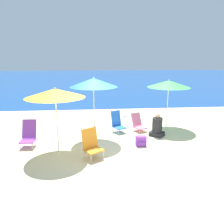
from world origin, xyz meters
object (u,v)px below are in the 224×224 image
object	(u,v)px
beach_chair_blue	(118,122)
person_seated_near	(157,127)
beach_chair_purple	(29,134)
backpack_purple	(141,141)
seagull	(126,116)
beach_umbrella_green	(169,84)
beach_umbrella_blue	(94,83)
beach_chair_pink	(138,123)
beach_umbrella_yellow	(55,93)
beach_chair_orange	(91,143)

from	to	relation	value
beach_chair_blue	person_seated_near	xyz separation A→B (m)	(1.42, -0.63, -0.03)
beach_chair_purple	backpack_purple	xyz separation A→B (m)	(3.70, -0.35, -0.25)
backpack_purple	seagull	world-z (taller)	backpack_purple
person_seated_near	beach_umbrella_green	bearing A→B (deg)	3.64
beach_umbrella_blue	seagull	world-z (taller)	beach_umbrella_blue
beach_umbrella_green	backpack_purple	xyz separation A→B (m)	(-1.48, -1.82, -1.68)
beach_chair_pink	seagull	distance (m)	1.76
beach_umbrella_green	beach_umbrella_blue	world-z (taller)	beach_umbrella_blue
backpack_purple	beach_umbrella_yellow	bearing A→B (deg)	-173.61
beach_chair_purple	beach_chair_pink	distance (m)	4.12
beach_umbrella_yellow	beach_umbrella_blue	size ratio (longest dim) A/B	0.91
beach_chair_pink	person_seated_near	size ratio (longest dim) A/B	0.83
beach_chair_purple	beach_chair_orange	size ratio (longest dim) A/B	0.99
beach_chair_orange	person_seated_near	world-z (taller)	beach_chair_orange
beach_chair_purple	beach_chair_orange	world-z (taller)	beach_chair_orange
backpack_purple	seagull	distance (m)	3.33
beach_umbrella_yellow	seagull	bearing A→B (deg)	53.89
beach_chair_pink	person_seated_near	world-z (taller)	person_seated_near
beach_umbrella_yellow	beach_chair_blue	xyz separation A→B (m)	(2.04, 1.83, -1.49)
beach_umbrella_blue	beach_chair_purple	distance (m)	2.74
beach_chair_blue	beach_chair_orange	world-z (taller)	beach_chair_orange
beach_umbrella_blue	beach_chair_orange	bearing A→B (deg)	-94.29
seagull	beach_chair_pink	bearing A→B (deg)	-82.18
beach_chair_pink	beach_umbrella_green	bearing A→B (deg)	-14.59
beach_umbrella_green	beach_chair_orange	bearing A→B (deg)	-140.90
beach_umbrella_green	beach_chair_orange	size ratio (longest dim) A/B	2.31
beach_chair_blue	backpack_purple	bearing A→B (deg)	-93.79
seagull	person_seated_near	bearing A→B (deg)	-71.41
beach_umbrella_blue	beach_chair_blue	xyz separation A→B (m)	(0.92, 0.80, -1.67)
beach_umbrella_green	beach_chair_pink	xyz separation A→B (m)	(-1.25, -0.23, -1.54)
beach_umbrella_blue	beach_chair_purple	bearing A→B (deg)	-169.88
beach_chair_blue	beach_chair_orange	distance (m)	2.47
beach_chair_purple	beach_chair_pink	bearing A→B (deg)	19.80
beach_umbrella_yellow	backpack_purple	world-z (taller)	beach_umbrella_yellow
beach_chair_purple	beach_umbrella_green	bearing A→B (deg)	18.16
beach_umbrella_yellow	person_seated_near	distance (m)	3.96
beach_umbrella_blue	beach_chair_orange	world-z (taller)	beach_umbrella_blue
beach_chair_pink	beach_umbrella_blue	bearing A→B (deg)	-179.32
beach_umbrella_blue	beach_chair_purple	xyz separation A→B (m)	(-2.17, -0.39, -1.63)
beach_chair_blue	beach_chair_pink	world-z (taller)	beach_chair_blue
person_seated_near	beach_chair_blue	bearing A→B (deg)	105.77
person_seated_near	beach_umbrella_blue	bearing A→B (deg)	133.84
beach_umbrella_green	person_seated_near	size ratio (longest dim) A/B	2.32
person_seated_near	backpack_purple	world-z (taller)	person_seated_near
beach_umbrella_blue	backpack_purple	xyz separation A→B (m)	(1.53, -0.74, -1.88)
seagull	beach_umbrella_blue	bearing A→B (deg)	-120.43
beach_umbrella_yellow	beach_umbrella_blue	world-z (taller)	beach_umbrella_blue
seagull	backpack_purple	bearing A→B (deg)	-89.90
person_seated_near	seagull	size ratio (longest dim) A/B	3.24
beach_chair_orange	beach_umbrella_yellow	bearing A→B (deg)	124.60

